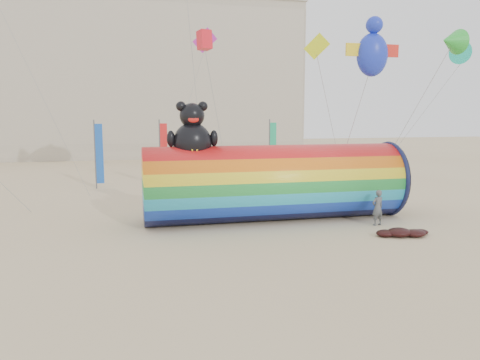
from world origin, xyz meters
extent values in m
plane|color=#CCB58C|center=(0.00, 0.00, 0.00)|extent=(160.00, 160.00, 0.00)
cube|color=#B7AD99|center=(-12.00, 46.00, 10.00)|extent=(60.00, 15.00, 20.00)
cube|color=#28303D|center=(-12.00, 38.44, 10.50)|extent=(59.50, 0.12, 17.00)
cube|color=#B2ADA0|center=(-12.00, 46.00, 20.30)|extent=(60.40, 15.40, 0.60)
cylinder|color=red|center=(2.70, 2.87, 2.00)|extent=(13.73, 4.01, 4.01)
torus|color=#0F1438|center=(9.43, 2.87, 2.00)|extent=(0.27, 4.20, 4.20)
cylinder|color=black|center=(9.59, 2.87, 2.00)|extent=(0.07, 3.97, 3.97)
ellipsoid|color=black|center=(-1.65, 2.87, 4.18)|extent=(1.96, 1.75, 2.06)
ellipsoid|color=yellow|center=(-1.65, 2.25, 4.06)|extent=(1.01, 0.44, 0.88)
sphere|color=black|center=(-1.65, 2.87, 5.55)|extent=(1.26, 1.26, 1.26)
sphere|color=black|center=(-2.20, 2.87, 6.01)|extent=(0.50, 0.50, 0.50)
sphere|color=black|center=(-1.10, 2.87, 6.01)|extent=(0.50, 0.50, 0.50)
ellipsoid|color=red|center=(-1.65, 2.36, 5.38)|extent=(0.55, 0.20, 0.35)
ellipsoid|color=black|center=(-2.74, 2.76, 4.41)|extent=(0.41, 0.41, 0.82)
ellipsoid|color=black|center=(-0.56, 2.76, 4.41)|extent=(0.41, 0.41, 0.82)
imported|color=#4D5054|center=(7.40, 0.34, 0.92)|extent=(0.74, 0.57, 1.83)
ellipsoid|color=#350B09|center=(7.27, -1.91, 0.20)|extent=(1.17, 0.99, 0.41)
ellipsoid|color=#350B09|center=(7.97, -2.11, 0.17)|extent=(0.99, 0.84, 0.34)
ellipsoid|color=#350B09|center=(6.67, -1.76, 0.16)|extent=(0.91, 0.77, 0.32)
ellipsoid|color=#350B09|center=(7.57, -1.51, 0.14)|extent=(0.78, 0.66, 0.27)
ellipsoid|color=#350B09|center=(8.47, -1.81, 0.13)|extent=(0.73, 0.62, 0.25)
cylinder|color=#59595E|center=(-7.30, 15.91, 2.60)|extent=(0.10, 0.10, 5.20)
cube|color=blue|center=(-6.99, 15.91, 2.65)|extent=(0.56, 0.06, 4.50)
cylinder|color=#59595E|center=(-2.47, 16.06, 2.60)|extent=(0.10, 0.10, 5.20)
cube|color=red|center=(-2.16, 16.06, 2.65)|extent=(0.56, 0.06, 4.50)
cylinder|color=#59595E|center=(6.78, 17.24, 2.60)|extent=(0.10, 0.10, 5.20)
cube|color=#19A870|center=(7.09, 17.24, 2.65)|extent=(0.56, 0.06, 4.50)
ellipsoid|color=#1B2FC0|center=(7.39, 1.47, 8.60)|extent=(1.63, 1.27, 2.18)
cone|color=#1AD4B3|center=(17.25, 7.09, 9.64)|extent=(1.53, 1.53, 1.37)
cube|color=#E0FF1A|center=(5.84, 5.03, 9.46)|extent=(0.88, 0.06, 1.24)
cube|color=#BD28B1|center=(0.84, 14.10, 10.94)|extent=(1.09, 0.06, 1.53)
cone|color=green|center=(11.28, 0.61, 9.29)|extent=(1.28, 1.28, 1.15)
cube|color=red|center=(-0.18, 7.92, 10.02)|extent=(0.70, 0.70, 1.12)
camera|label=1|loc=(-4.74, -20.70, 5.64)|focal=35.00mm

